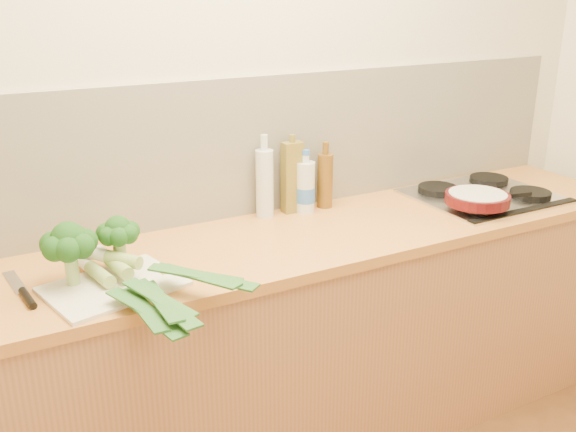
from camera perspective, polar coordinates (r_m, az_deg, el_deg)
name	(u,v)px	position (r m, az deg, el deg)	size (l,w,h in m)	color
room_shell	(237,149)	(2.47, -4.56, 5.95)	(3.50, 3.50, 3.50)	beige
counter	(273,348)	(2.50, -1.33, -11.68)	(3.20, 0.62, 0.90)	#A76F45
gas_hob	(484,194)	(2.88, 17.04, 1.86)	(0.58, 0.50, 0.04)	silver
chopping_board	(114,286)	(2.01, -15.25, -6.05)	(0.38, 0.28, 0.01)	beige
broccoli_left	(69,243)	(2.00, -18.91, -2.32)	(0.17, 0.17, 0.20)	#8FB167
broccoli_right	(118,233)	(2.07, -14.86, -1.47)	(0.13, 0.14, 0.18)	#8FB167
leek_front	(111,283)	(1.97, -15.45, -5.78)	(0.18, 0.66, 0.04)	white
leek_mid	(131,276)	(1.95, -13.78, -5.24)	(0.16, 0.63, 0.04)	white
leek_back	(147,265)	(1.97, -12.45, -4.24)	(0.40, 0.52, 0.04)	white
chefs_knife	(24,294)	(2.04, -22.39, -6.43)	(0.07, 0.31, 0.02)	silver
skillet	(478,198)	(2.66, 16.53, 1.54)	(0.37, 0.25, 0.04)	#440B0E
oil_tin	(292,177)	(2.54, 0.38, 3.49)	(0.08, 0.05, 0.32)	olive
glass_bottle	(265,182)	(2.49, -2.09, 3.01)	(0.07, 0.07, 0.33)	silver
amber_bottle	(325,180)	(2.61, 3.31, 3.25)	(0.06, 0.06, 0.27)	brown
water_bottle	(305,188)	(2.55, 1.55, 2.46)	(0.08, 0.08, 0.23)	silver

